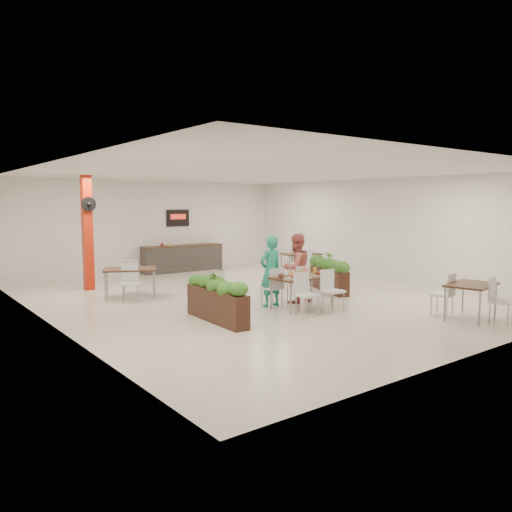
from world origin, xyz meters
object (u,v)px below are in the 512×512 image
at_px(side_table_a, 130,273).
at_px(side_table_c, 471,290).
at_px(service_counter, 183,258).
at_px(planter_right, 329,273).
at_px(red_column, 88,232).
at_px(main_table, 302,282).
at_px(diner_man, 271,271).
at_px(planter_left, 217,296).
at_px(side_table_b, 301,257).
at_px(diner_woman, 296,268).

distance_m(side_table_a, side_table_c, 8.15).
distance_m(service_counter, planter_right, 6.21).
distance_m(red_column, side_table_a, 2.06).
xyz_separation_m(red_column, main_table, (3.03, -5.51, -1.01)).
height_order(service_counter, side_table_a, service_counter).
distance_m(main_table, side_table_a, 4.55).
height_order(red_column, planter_right, red_column).
distance_m(diner_man, planter_left, 1.94).
relative_size(side_table_b, side_table_c, 1.00).
bearing_deg(red_column, main_table, -61.21).
height_order(planter_right, side_table_a, planter_right).
height_order(planter_left, planter_right, planter_left).
height_order(main_table, diner_man, diner_man).
distance_m(service_counter, planter_left, 7.92).
bearing_deg(service_counter, planter_right, -78.77).
bearing_deg(diner_man, side_table_a, -55.66).
distance_m(planter_left, planter_right, 4.56).
xyz_separation_m(red_column, side_table_a, (0.48, -1.74, -1.00)).
bearing_deg(side_table_a, side_table_b, 26.29).
relative_size(diner_man, planter_right, 0.86).
relative_size(planter_left, planter_right, 1.09).
bearing_deg(planter_right, side_table_c, -90.57).
bearing_deg(side_table_c, diner_man, 113.52).
height_order(red_column, diner_man, red_column).
height_order(diner_man, planter_left, diner_man).
bearing_deg(diner_man, planter_left, 15.46).
height_order(diner_woman, side_table_a, diner_woman).
relative_size(red_column, planter_left, 1.52).
bearing_deg(planter_right, red_column, 140.92).
bearing_deg(planter_left, side_table_c, -34.73).
distance_m(diner_woman, planter_left, 2.71).
relative_size(main_table, side_table_c, 0.97).
height_order(diner_man, diner_woman, diner_woman).
relative_size(service_counter, side_table_a, 1.82).
relative_size(red_column, service_counter, 1.07).
distance_m(red_column, diner_woman, 6.00).
distance_m(service_counter, diner_man, 6.87).
bearing_deg(service_counter, diner_woman, -94.76).
relative_size(red_column, diner_man, 1.92).
distance_m(main_table, diner_man, 0.79).
height_order(main_table, diner_woman, diner_woman).
distance_m(red_column, planter_right, 6.81).
bearing_deg(planter_left, planter_right, 14.58).
height_order(red_column, service_counter, red_column).
distance_m(planter_left, side_table_c, 5.32).
bearing_deg(side_table_a, diner_woman, -22.63).
relative_size(red_column, main_table, 1.97).
xyz_separation_m(red_column, side_table_c, (5.17, -8.41, -1.02)).
bearing_deg(side_table_c, main_table, 114.51).
xyz_separation_m(planter_right, side_table_b, (1.47, 2.75, 0.13)).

